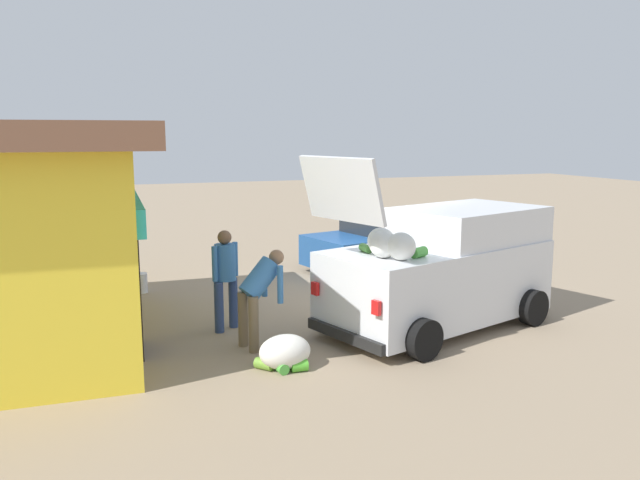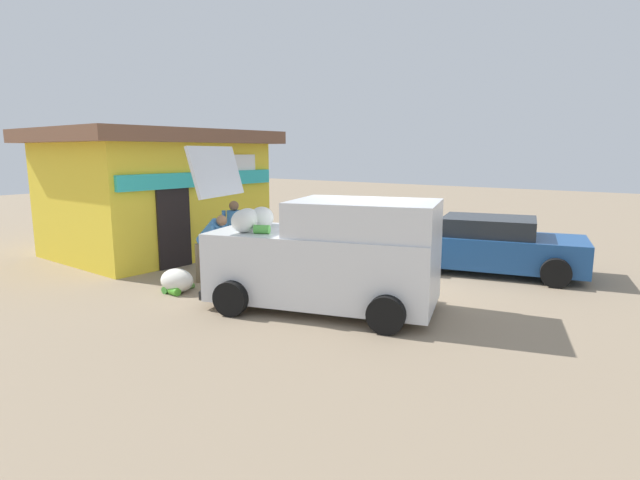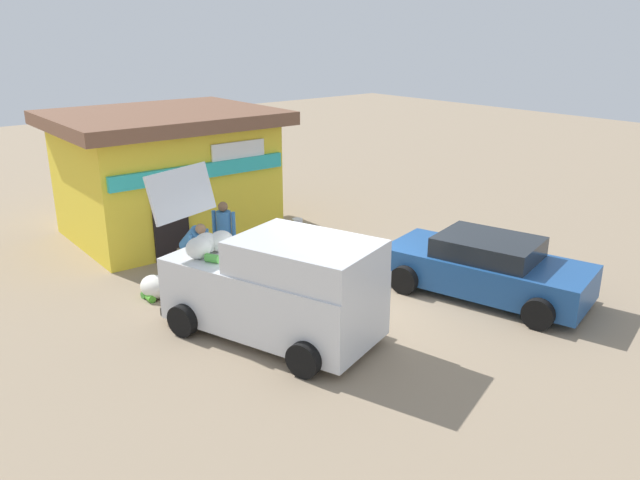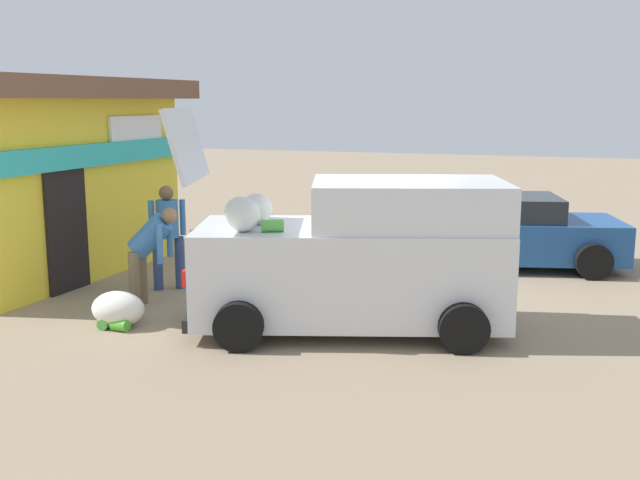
% 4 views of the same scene
% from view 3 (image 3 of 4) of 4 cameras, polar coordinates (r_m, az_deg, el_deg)
% --- Properties ---
extents(ground_plane, '(60.00, 60.00, 0.00)m').
position_cam_3_polar(ground_plane, '(13.36, 2.90, -5.07)').
color(ground_plane, gray).
extents(storefront_bar, '(5.68, 4.82, 3.31)m').
position_cam_3_polar(storefront_bar, '(17.41, -13.80, 6.03)').
color(storefront_bar, yellow).
rests_on(storefront_bar, ground_plane).
extents(delivery_van, '(3.01, 4.51, 2.86)m').
position_cam_3_polar(delivery_van, '(11.36, -3.95, -4.21)').
color(delivery_van, silver).
rests_on(delivery_van, ground_plane).
extents(parked_sedan, '(2.88, 4.48, 1.28)m').
position_cam_3_polar(parked_sedan, '(13.63, 14.86, -2.44)').
color(parked_sedan, '#1E4C8C').
rests_on(parked_sedan, ground_plane).
extents(vendor_standing, '(0.47, 0.48, 1.65)m').
position_cam_3_polar(vendor_standing, '(14.57, -8.69, 0.82)').
color(vendor_standing, navy).
rests_on(vendor_standing, ground_plane).
extents(customer_bending, '(0.62, 0.75, 1.45)m').
position_cam_3_polar(customer_bending, '(13.89, -11.54, -0.57)').
color(customer_bending, '#726047').
rests_on(customer_bending, ground_plane).
extents(unloaded_banana_pile, '(0.68, 0.80, 0.47)m').
position_cam_3_polar(unloaded_banana_pile, '(13.65, -14.79, -4.16)').
color(unloaded_banana_pile, silver).
rests_on(unloaded_banana_pile, ground_plane).
extents(paint_bucket, '(0.29, 0.29, 0.40)m').
position_cam_3_polar(paint_bucket, '(17.29, -2.07, 1.31)').
color(paint_bucket, silver).
rests_on(paint_bucket, ground_plane).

